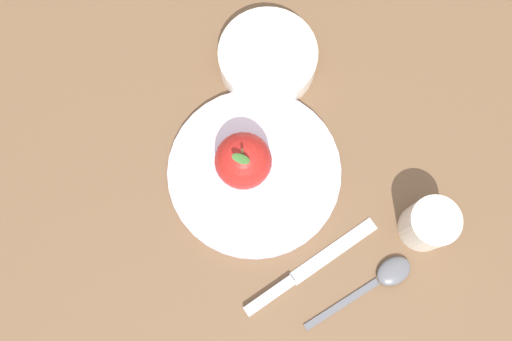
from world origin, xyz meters
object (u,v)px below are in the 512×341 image
Objects in this scene: dinner_plate at (256,172)px; knife at (299,275)px; side_bowl at (268,57)px; cup at (430,224)px; apple at (243,161)px; spoon at (383,278)px.

dinner_plate is 0.15m from knife.
cup is (0.20, 0.24, 0.01)m from side_bowl.
side_bowl is (-0.16, 0.01, -0.03)m from apple.
apple is 0.17m from knife.
side_bowl is at bearing -176.00° from dinner_plate.
apple is at bearing -143.12° from knife.
side_bowl is 1.02× the size of spoon.
apple is 0.25m from cup.
cup is at bearing 149.73° from spoon.
apple is 0.24m from spoon.
dinner_plate is at bearing -120.48° from spoon.
knife is at bearing 36.88° from apple.
cup reaches higher than side_bowl.
knife is (0.09, -0.15, -0.04)m from cup.
cup is (0.04, 0.23, 0.03)m from dinner_plate.
cup is at bearing 50.90° from side_bowl.
dinner_plate is at bearing 81.97° from apple.
apple is (-0.00, -0.02, 0.04)m from dinner_plate.
apple is 0.57× the size of knife.
spoon is at bearing 36.19° from side_bowl.
side_bowl reaches higher than knife.
spoon is (0.08, -0.04, -0.03)m from cup.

